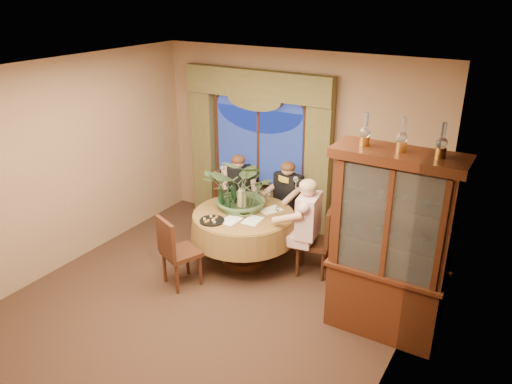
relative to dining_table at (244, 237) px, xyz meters
The scene contains 35 objects.
floor 1.31m from the dining_table, 83.27° to the right, with size 5.00×5.00×0.00m, color black.
wall_back 1.62m from the dining_table, 83.27° to the left, with size 4.50×4.50×0.00m, color #836149.
wall_right 2.89m from the dining_table, 27.54° to the right, with size 5.00×5.00×0.00m, color #836149.
ceiling 2.73m from the dining_table, 83.27° to the right, with size 5.00×5.00×0.00m, color white.
window 1.57m from the dining_table, 110.98° to the left, with size 1.62×0.10×1.32m, color navy, non-canonical shape.
arched_transom 2.12m from the dining_table, 110.98° to the left, with size 1.60×0.06×0.44m, color navy, non-canonical shape.
drapery_left 2.03m from the dining_table, 142.68° to the left, with size 0.38×0.14×2.32m, color #4E4926.
drapery_right 1.50m from the dining_table, 62.93° to the left, with size 0.38×0.14×2.32m, color #4E4926.
swag_valance 2.25m from the dining_table, 112.36° to the left, with size 2.45×0.16×0.42m, color #4E4926, non-canonical shape.
dining_table is the anchor object (origin of this frame).
china_cabinet 2.31m from the dining_table, 13.58° to the right, with size 1.32×0.52×2.13m, color #35180E.
oil_lamp_left 2.67m from the dining_table, 16.27° to the right, with size 0.11×0.11×0.34m, color #A5722D, non-canonical shape.
oil_lamp_center 2.93m from the dining_table, 13.58° to the right, with size 0.11×0.11×0.34m, color #A5722D, non-canonical shape.
oil_lamp_right 3.21m from the dining_table, 11.65° to the right, with size 0.11×0.11×0.34m, color #A5722D, non-canonical shape.
chair_right 0.99m from the dining_table, 12.61° to the left, with size 0.42×0.42×0.96m, color black.
chair_back_right 1.07m from the dining_table, 67.97° to the left, with size 0.42×0.42×0.96m, color black.
chair_back 0.94m from the dining_table, 135.24° to the left, with size 0.42×0.42×0.96m, color black.
chair_front_left 0.98m from the dining_table, 113.08° to the right, with size 0.42×0.42×0.96m, color black.
person_pink 0.97m from the dining_table, ahead, with size 0.49×0.45×1.37m, color beige, non-canonical shape.
person_back 1.02m from the dining_table, 126.38° to the left, with size 0.45×0.42×1.27m, color black, non-canonical shape.
person_scarf 0.96m from the dining_table, 75.77° to the left, with size 0.45×0.42×1.27m, color black, non-canonical shape.
stoneware_vase 0.53m from the dining_table, 129.34° to the left, with size 0.14×0.14×0.26m, color tan, non-canonical shape.
centerpiece_plant 1.05m from the dining_table, 116.76° to the left, with size 1.05×1.17×0.91m, color #405836.
olive_bowl 0.41m from the dining_table, 51.10° to the right, with size 0.15×0.15×0.05m, color #525E34.
cheese_platter 0.62m from the dining_table, 115.58° to the right, with size 0.33×0.33×0.02m, color black.
wine_bottle_0 0.65m from the dining_table, behind, with size 0.07×0.07×0.33m, color black.
wine_bottle_1 0.63m from the dining_table, 147.05° to the left, with size 0.07×0.07×0.33m, color black.
wine_bottle_2 0.58m from the dining_table, 159.55° to the right, with size 0.07×0.07×0.33m, color black.
wine_bottle_3 0.72m from the dining_table, 163.17° to the left, with size 0.07×0.07×0.33m, color tan.
tasting_paper_0 0.47m from the dining_table, 32.35° to the right, with size 0.21×0.30×0.00m, color white.
tasting_paper_1 0.54m from the dining_table, 42.89° to the left, with size 0.21×0.30×0.00m, color white.
tasting_paper_2 0.48m from the dining_table, 92.92° to the right, with size 0.21×0.30×0.00m, color white.
wine_glass_person_pink 0.68m from the dining_table, ahead, with size 0.07×0.07×0.18m, color silver, non-canonical shape.
wine_glass_person_back 0.68m from the dining_table, 126.38° to the left, with size 0.07×0.07×0.18m, color silver, non-canonical shape.
wine_glass_person_scarf 0.68m from the dining_table, 75.77° to the left, with size 0.07×0.07×0.18m, color silver, non-canonical shape.
Camera 1 is at (3.15, -3.97, 3.63)m, focal length 35.00 mm.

